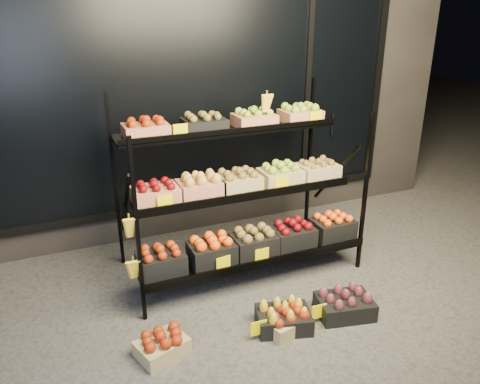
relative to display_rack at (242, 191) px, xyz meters
name	(u,v)px	position (x,y,z in m)	size (l,w,h in m)	color
ground	(270,301)	(0.01, -0.60, -0.79)	(24.00, 24.00, 0.00)	#514F4C
building	(176,59)	(0.01, 1.99, 0.96)	(6.00, 2.08, 3.50)	#2D2826
display_rack	(242,191)	(0.00, 0.00, 0.00)	(2.18, 1.02, 1.70)	black
tag_floor_a	(259,333)	(-0.29, -1.00, -0.73)	(0.13, 0.01, 0.12)	#E7D200
tag_floor_b	(319,316)	(0.23, -1.00, -0.73)	(0.13, 0.01, 0.12)	#E7D200
floor_crate_left	(162,344)	(-0.99, -0.88, -0.70)	(0.41, 0.35, 0.18)	tan
floor_crate_midleft	(284,317)	(-0.06, -0.95, -0.69)	(0.47, 0.40, 0.20)	black
floor_crate_midright	(287,321)	(-0.05, -0.98, -0.70)	(0.38, 0.31, 0.18)	tan
floor_crate_right	(345,304)	(0.48, -0.99, -0.69)	(0.49, 0.40, 0.21)	black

